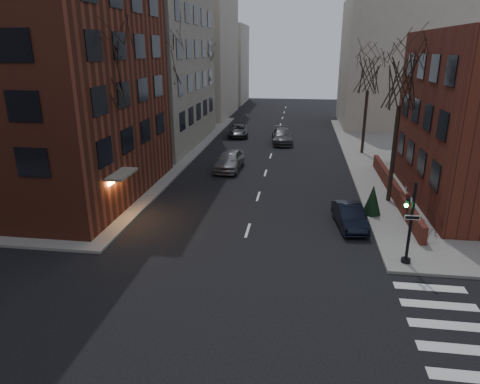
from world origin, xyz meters
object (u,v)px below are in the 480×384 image
Objects in this scene: tree_left_c at (203,65)px; car_lane_far at (238,131)px; traffic_signal at (409,228)px; sandwich_board at (404,194)px; tree_right_b at (369,74)px; evergreen_shrub at (373,200)px; streetlamp_near at (160,124)px; car_lane_silver at (229,160)px; car_lane_gray at (282,136)px; tree_right_a at (402,80)px; tree_left_a at (102,74)px; parked_sedan at (350,216)px; streetlamp_far at (212,97)px; tree_left_b at (165,60)px.

car_lane_far is at bearing -10.40° from tree_left_c.
traffic_signal is 9.39m from sandwich_board.
tree_right_b is 4.95× the size of evergreen_shrub.
streetlamp_near is 6.61m from car_lane_silver.
traffic_signal is 0.44× the size of tree_right_b.
tree_left_c is 1.95× the size of car_lane_silver.
tree_left_c is 1.06× the size of tree_right_b.
tree_right_b reaches higher than sandwich_board.
car_lane_silver reaches higher than car_lane_gray.
tree_right_a is at bearing -13.24° from streetlamp_near.
sandwich_board is (12.93, -6.46, -0.23)m from car_lane_silver.
car_lane_silver is 5.36× the size of sandwich_board.
car_lane_silver is 2.69× the size of evergreen_shrub.
sandwich_board is (18.59, 4.10, -7.86)m from tree_left_a.
car_lane_far is at bearing 139.19° from sandwich_board.
parked_sedan is 0.75× the size of car_lane_gray.
tree_right_b is 1.71× the size of car_lane_gray.
traffic_signal is at bearing -86.45° from sandwich_board.
streetlamp_far is at bearing 142.02° from sandwich_board.
tree_left_a is 16.54m from parked_sedan.
tree_left_b is at bearing -161.18° from tree_right_b.
tree_left_c is at bearing 152.42° from car_lane_gray.
parked_sedan is at bearing -2.43° from tree_left_a.
tree_right_b is at bearing 87.85° from traffic_signal.
car_lane_gray is at bearing 57.24° from streetlamp_near.
car_lane_silver is at bearing 168.49° from sandwich_board.
streetlamp_near reaches higher than evergreen_shrub.
car_lane_far is (-5.33, 3.23, -0.11)m from car_lane_gray.
tree_right_a is 5.24× the size of evergreen_shrub.
car_lane_gray is at bearing 46.12° from tree_left_b.
streetlamp_near is at bearing -127.65° from car_lane_gray.
tree_left_b is at bearing 98.53° from streetlamp_near.
streetlamp_near reaches higher than car_lane_gray.
streetlamp_far is at bearing 108.47° from car_lane_silver.
sandwich_board is at bearing -85.92° from tree_right_b.
traffic_signal is 0.41× the size of tree_left_c.
car_lane_far is at bearing 72.09° from tree_left_b.
car_lane_far reaches higher than sandwich_board.
car_lane_gray is (-8.00, 3.98, -6.81)m from tree_right_b.
sandwich_board is (4.02, 4.72, -0.05)m from parked_sedan.
car_lane_silver is (-8.91, 11.18, 0.19)m from parked_sedan.
tree_left_a is 12.01m from tree_left_b.
streetlamp_far is 1.26× the size of car_lane_silver.
streetlamp_far is 3.39× the size of evergreen_shrub.
streetlamp_far is 11.36m from car_lane_gray.
streetlamp_near reaches higher than car_lane_silver.
car_lane_gray is (-7.14, 26.99, -1.13)m from traffic_signal.
parked_sedan is 0.81× the size of car_lane_silver.
streetlamp_far is at bearing 88.77° from tree_left_a.
tree_left_a reaches higher than parked_sedan.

